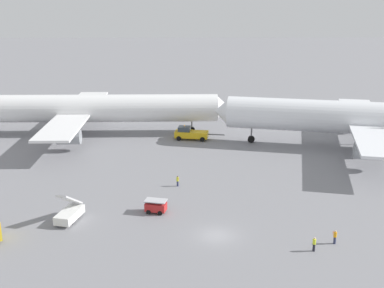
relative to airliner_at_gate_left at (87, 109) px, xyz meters
The scene contains 9 objects.
ground_plane 50.37m from the airliner_at_gate_left, 62.73° to the right, with size 600.00×600.00×0.00m, color gray.
airliner_at_gate_left is the anchor object (origin of this frame).
airliner_being_pushed 51.29m from the airliner_at_gate_left, 12.63° to the right, with size 50.33×41.88×16.00m.
pushback_tug 21.50m from the airliner_at_gate_left, 12.63° to the right, with size 9.64×3.68×2.83m.
gse_baggage_cart_near_cluster 41.45m from the airliner_at_gate_left, 67.69° to the right, with size 3.03×2.18×1.71m.
gse_stair_truck_yellow 40.82m from the airliner_at_gate_left, 82.62° to the right, with size 3.05×4.92×4.06m.
ground_crew_ramp_agent_by_cones 58.78m from the airliner_at_gate_left, 55.55° to the right, with size 0.36×0.36×1.65m.
ground_crew_wing_walker_right 34.68m from the airliner_at_gate_left, 57.77° to the right, with size 0.36×0.46×1.57m.
ground_crew_marshaller_foreground 59.10m from the airliner_at_gate_left, 52.48° to the right, with size 0.38×0.45×1.62m.
Camera 1 is at (-3.88, -50.23, 26.03)m, focal length 45.33 mm.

